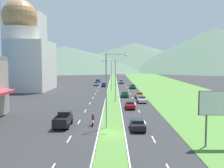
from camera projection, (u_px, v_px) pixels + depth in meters
The scene contains 43 objects.
ground_plane at pixel (111, 134), 32.98m from camera, with size 600.00×600.00×0.00m, color #2D2D30.
grass_median at pixel (113, 87), 92.75m from camera, with size 3.20×240.00×0.06m, color #518438.
grass_verge_right at pixel (169, 87), 92.62m from camera, with size 24.00×240.00×0.06m, color #518438.
lane_dash_left_2 at pixel (69, 139), 30.62m from camera, with size 0.16×2.80×0.01m, color silver.
lane_dash_left_3 at pixel (79, 122), 39.39m from camera, with size 0.16×2.80×0.01m, color silver.
lane_dash_left_4 at pixel (85, 111), 48.16m from camera, with size 0.16×2.80×0.01m, color silver.
lane_dash_left_5 at pixel (90, 103), 56.93m from camera, with size 0.16×2.80×0.01m, color silver.
lane_dash_left_6 at pixel (93, 98), 65.70m from camera, with size 0.16×2.80×0.01m, color silver.
lane_dash_left_7 at pixel (95, 94), 74.46m from camera, with size 0.16×2.80×0.01m, color silver.
lane_dash_left_8 at pixel (97, 90), 83.23m from camera, with size 0.16×2.80×0.01m, color silver.
lane_dash_left_9 at pixel (99, 88), 92.00m from camera, with size 0.16×2.80×0.01m, color silver.
lane_dash_left_10 at pixel (100, 85), 100.77m from camera, with size 0.16×2.80×0.01m, color silver.
lane_dash_right_2 at pixel (154, 139), 30.56m from camera, with size 0.16×2.80×0.01m, color silver.
lane_dash_right_3 at pixel (145, 122), 39.32m from camera, with size 0.16×2.80×0.01m, color silver.
lane_dash_right_4 at pixel (139, 111), 48.09m from camera, with size 0.16×2.80×0.01m, color silver.
lane_dash_right_5 at pixel (135, 104), 56.86m from camera, with size 0.16×2.80×0.01m, color silver.
lane_dash_right_6 at pixel (132, 98), 65.63m from camera, with size 0.16×2.80×0.01m, color silver.
lane_dash_right_7 at pixel (130, 94), 74.40m from camera, with size 0.16×2.80×0.01m, color silver.
lane_dash_right_8 at pixel (128, 90), 83.17m from camera, with size 0.16×2.80×0.01m, color silver.
lane_dash_right_9 at pixel (127, 88), 91.93m from camera, with size 0.16×2.80×0.01m, color silver.
lane_dash_right_10 at pixel (126, 85), 100.70m from camera, with size 0.16×2.80×0.01m, color silver.
edge_line_median_left at pixel (108, 87), 92.76m from camera, with size 0.16×240.00×0.01m, color silver.
edge_line_median_right at pixel (118, 87), 92.74m from camera, with size 0.16×240.00×0.01m, color silver.
domed_building at pixel (21, 55), 83.77m from camera, with size 19.32×19.32×29.60m.
midrise_colored at pixel (26, 49), 103.84m from camera, with size 14.21×14.21×29.07m, color silver.
hill_far_left at pixel (65, 58), 282.89m from camera, with size 218.27×218.27×26.94m, color #516B56.
hill_far_center at pixel (135, 56), 323.28m from camera, with size 228.75×228.75×33.83m, color #516B56.
hill_far_right at pixel (214, 50), 256.13m from camera, with size 189.57×189.57×43.90m, color #516B56.
street_lamp_near at pixel (108, 86), 35.17m from camera, with size 3.20×0.43×10.52m.
street_lamp_mid at pixel (114, 78), 58.45m from camera, with size 3.34×0.28×9.78m.
street_lamp_far at pixel (112, 74), 81.72m from camera, with size 2.80×0.47×9.54m.
car_0 at pixel (96, 84), 100.05m from camera, with size 1.92×4.67×1.54m.
car_1 at pixel (138, 124), 34.73m from camera, with size 1.98×4.13×1.44m.
car_2 at pixel (121, 82), 109.27m from camera, with size 1.96×4.78×1.56m.
car_3 at pixel (133, 86), 88.93m from camera, with size 1.97×4.50×1.47m.
car_4 at pixel (125, 94), 67.57m from camera, with size 1.93×4.03×1.39m.
car_5 at pixel (139, 95), 65.26m from camera, with size 1.88×4.50×1.47m.
car_6 at pixel (142, 99), 58.31m from camera, with size 1.95×4.31×1.42m.
car_7 at pixel (98, 81), 114.89m from camera, with size 1.91×4.56×1.53m.
car_8 at pixel (130, 105), 50.69m from camera, with size 1.86×4.47×1.43m.
car_9 at pixel (104, 85), 95.97m from camera, with size 2.00×4.60×1.52m.
pickup_truck_0 at pixel (64, 119), 36.80m from camera, with size 2.18×5.40×2.00m.
motorcycle_rider at pixel (93, 120), 37.15m from camera, with size 0.36×2.00×1.80m.
Camera 1 is at (0.28, -32.30, 9.28)m, focal length 40.67 mm.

